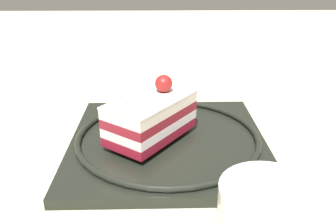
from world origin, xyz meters
TOP-DOWN VIEW (x-y plane):
  - ground_plane at (0.00, 0.00)m, footprint 2.40×2.40m
  - dessert_plate at (-0.02, -0.02)m, footprint 0.25×0.25m
  - cake_slice at (-0.04, -0.03)m, footprint 0.12×0.13m
  - fork at (-0.07, 0.05)m, footprint 0.04×0.11m

SIDE VIEW (x-z plane):
  - ground_plane at x=0.00m, z-range 0.00..0.00m
  - dessert_plate at x=-0.02m, z-range 0.00..0.02m
  - fork at x=-0.07m, z-range 0.02..0.02m
  - cake_slice at x=-0.04m, z-range 0.01..0.08m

